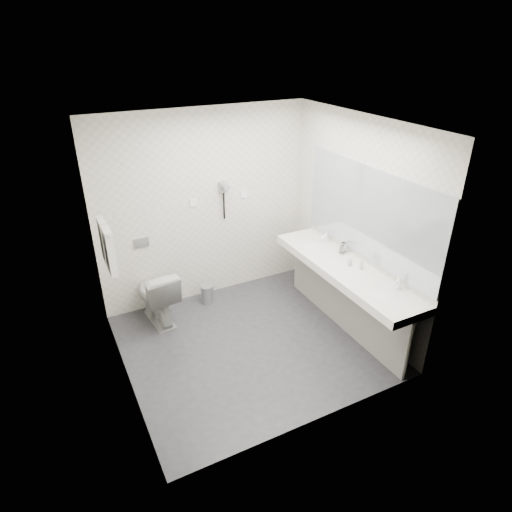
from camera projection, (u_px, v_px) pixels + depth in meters
floor at (250, 343)px, 5.17m from camera, size 2.80×2.80×0.00m
ceiling at (249, 125)px, 4.03m from camera, size 2.80×2.80×0.00m
wall_back at (205, 208)px, 5.63m from camera, size 2.80×0.00×2.80m
wall_front at (321, 311)px, 3.57m from camera, size 2.80×0.00×2.80m
wall_left at (113, 278)px, 4.03m from camera, size 0.00×2.60×2.60m
wall_right at (356, 224)px, 5.16m from camera, size 0.00×2.60×2.60m
vanity_counter at (345, 270)px, 5.10m from camera, size 0.55×2.20×0.10m
vanity_panel at (343, 300)px, 5.30m from camera, size 0.03×2.15×0.75m
vanity_post_near at (408, 349)px, 4.49m from camera, size 0.06×0.06×0.75m
vanity_post_far at (299, 264)px, 6.14m from camera, size 0.06×0.06×0.75m
mirror at (369, 214)px, 4.91m from camera, size 0.02×2.20×1.05m
basin_near at (383, 294)px, 4.57m from camera, size 0.40×0.31×0.05m
basin_far at (313, 246)px, 5.60m from camera, size 0.40×0.31×0.05m
faucet_near at (399, 282)px, 4.61m from camera, size 0.04×0.04×0.15m
faucet_far at (327, 236)px, 5.64m from camera, size 0.04×0.04×0.15m
soap_bottle_a at (350, 262)px, 5.07m from camera, size 0.05×0.05×0.10m
soap_bottle_c at (361, 264)px, 4.99m from camera, size 0.06×0.06×0.12m
glass_left at (344, 247)px, 5.38m from camera, size 0.08×0.08×0.12m
glass_right at (342, 249)px, 5.34m from camera, size 0.08×0.08×0.11m
toilet at (157, 295)px, 5.42m from camera, size 0.48×0.76×0.73m
flush_plate at (142, 243)px, 5.41m from camera, size 0.18×0.02×0.12m
pedal_bin at (207, 294)px, 5.90m from camera, size 0.22×0.22×0.24m
bin_lid at (207, 286)px, 5.84m from camera, size 0.17×0.17×0.01m
towel_rail at (103, 226)px, 4.35m from camera, size 0.02×0.62×0.02m
towel_near at (110, 251)px, 4.34m from camera, size 0.07×0.24×0.48m
towel_far at (105, 241)px, 4.56m from camera, size 0.07×0.24×0.48m
dryer_cradle at (223, 187)px, 5.59m from camera, size 0.10×0.04×0.14m
dryer_barrel at (225, 186)px, 5.52m from camera, size 0.08×0.14×0.08m
dryer_cord at (224, 206)px, 5.69m from camera, size 0.02×0.02×0.35m
switch_plate_a at (193, 203)px, 5.51m from camera, size 0.09×0.02×0.09m
switch_plate_b at (244, 194)px, 5.79m from camera, size 0.09×0.02×0.09m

